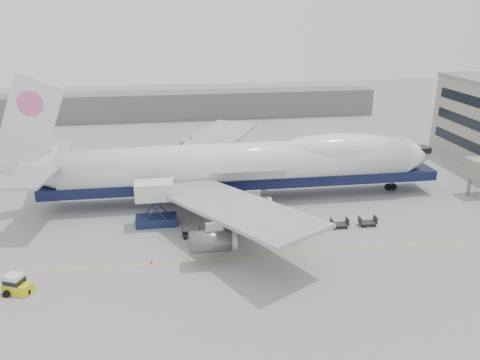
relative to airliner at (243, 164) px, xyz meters
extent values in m
plane|color=gray|center=(-0.64, -12.00, -5.62)|extent=(260.00, 260.00, 0.00)
cube|color=gold|center=(-0.64, -18.00, -5.62)|extent=(60.00, 0.15, 0.01)
cylinder|color=slate|center=(35.36, -4.00, -4.12)|extent=(0.50, 0.50, 3.00)
cube|color=slate|center=(-10.64, 58.00, -2.12)|extent=(110.00, 8.00, 7.00)
cylinder|color=white|center=(-0.64, 0.00, 0.08)|extent=(52.00, 6.40, 6.40)
cube|color=#0E1536|center=(0.36, 0.00, -2.48)|extent=(60.00, 5.76, 1.50)
cone|color=white|center=(28.36, 0.00, 0.08)|extent=(6.00, 6.40, 6.40)
cone|color=white|center=(-31.14, 0.00, 0.68)|extent=(9.00, 6.40, 6.40)
ellipsoid|color=white|center=(14.96, 0.00, 1.84)|extent=(20.67, 5.78, 4.56)
cube|color=white|center=(-29.64, 0.00, 7.58)|extent=(10.52, 0.50, 13.56)
cylinder|color=pink|center=(-29.14, 0.00, 10.08)|extent=(3.40, 0.30, 3.40)
cube|color=#9EA0A3|center=(-3.64, -14.28, -0.52)|extent=(20.35, 26.74, 2.26)
cube|color=#9EA0A3|center=(-3.64, 14.28, -0.52)|extent=(20.35, 26.74, 2.26)
cylinder|color=#595B60|center=(-6.64, 19.00, -2.72)|extent=(4.80, 2.60, 2.60)
cylinder|color=#595B60|center=(-0.64, 10.00, -2.72)|extent=(4.80, 2.60, 2.60)
cylinder|color=#595B60|center=(-0.64, -10.00, -2.72)|extent=(4.80, 2.60, 2.60)
cylinder|color=#595B60|center=(-6.64, -19.00, -2.72)|extent=(4.80, 2.60, 2.60)
cylinder|color=slate|center=(24.36, 0.00, -4.37)|extent=(0.36, 0.36, 2.50)
cylinder|color=black|center=(24.36, 0.00, -5.07)|extent=(1.10, 0.45, 1.10)
cylinder|color=slate|center=(-3.64, -3.00, -4.37)|extent=(0.36, 0.36, 2.50)
cylinder|color=black|center=(-3.64, -3.00, -5.07)|extent=(1.10, 0.45, 1.10)
cylinder|color=slate|center=(-3.64, 3.00, -4.37)|extent=(0.36, 0.36, 2.50)
cylinder|color=black|center=(-3.64, 3.00, -5.07)|extent=(1.10, 0.45, 1.10)
cube|color=#19234B|center=(-13.05, -7.50, -5.02)|extent=(5.55, 2.71, 1.22)
cube|color=silver|center=(-13.05, -7.50, -0.62)|extent=(5.11, 2.93, 2.43)
cube|color=#19234B|center=(-13.05, -8.72, -2.82)|extent=(3.93, 0.16, 4.35)
cube|color=#19234B|center=(-13.05, -6.28, -2.82)|extent=(3.93, 0.16, 4.35)
cube|color=slate|center=(-13.05, -5.73, -0.62)|extent=(2.67, 1.35, 0.15)
cylinder|color=black|center=(-15.04, -8.60, -5.13)|extent=(0.99, 0.39, 0.99)
cylinder|color=black|center=(-15.04, -6.40, -5.13)|extent=(0.99, 0.39, 0.99)
cylinder|color=black|center=(-11.06, -8.60, -5.13)|extent=(0.99, 0.39, 0.99)
cylinder|color=black|center=(-11.06, -6.40, -5.13)|extent=(0.99, 0.39, 0.99)
cube|color=yellow|center=(-26.93, -21.92, -5.07)|extent=(3.20, 2.49, 1.11)
cube|color=silver|center=(-27.21, -21.81, -4.06)|extent=(2.04, 1.93, 1.01)
cube|color=black|center=(-27.21, -21.81, -4.26)|extent=(2.17, 2.06, 0.51)
cylinder|color=black|center=(-27.95, -22.58, -5.27)|extent=(0.71, 0.30, 0.71)
cylinder|color=black|center=(-27.95, -21.27, -5.27)|extent=(0.71, 0.30, 0.71)
cylinder|color=black|center=(-25.92, -22.58, -5.27)|extent=(0.71, 0.30, 0.71)
cylinder|color=black|center=(-25.92, -21.27, -5.27)|extent=(0.71, 0.30, 0.71)
cone|color=#E6440C|center=(-13.49, -17.92, -5.35)|extent=(0.35, 0.35, 0.55)
cube|color=#E6440C|center=(-13.49, -17.92, -5.61)|extent=(0.37, 0.37, 0.03)
cube|color=#2D2D30|center=(-8.55, -12.01, -5.17)|extent=(2.30, 1.35, 0.18)
cube|color=#2D2D30|center=(-9.65, -12.01, -4.77)|extent=(0.08, 1.35, 0.90)
cube|color=#2D2D30|center=(-7.45, -12.01, -4.77)|extent=(0.08, 1.35, 0.90)
cylinder|color=black|center=(-9.40, -12.56, -5.47)|extent=(0.30, 0.12, 0.30)
cylinder|color=black|center=(-9.40, -11.46, -5.47)|extent=(0.30, 0.12, 0.30)
cylinder|color=black|center=(-7.70, -12.56, -5.47)|extent=(0.30, 0.12, 0.30)
cylinder|color=black|center=(-7.70, -11.46, -5.47)|extent=(0.30, 0.12, 0.30)
cube|color=#2D2D30|center=(-4.56, -12.01, -5.17)|extent=(2.30, 1.35, 0.18)
cube|color=#2D2D30|center=(-5.66, -12.01, -4.77)|extent=(0.08, 1.35, 0.90)
cube|color=#2D2D30|center=(-3.46, -12.01, -4.77)|extent=(0.08, 1.35, 0.90)
cylinder|color=black|center=(-5.41, -12.56, -5.47)|extent=(0.30, 0.12, 0.30)
cylinder|color=black|center=(-5.41, -11.46, -5.47)|extent=(0.30, 0.12, 0.30)
cylinder|color=black|center=(-3.71, -12.56, -5.47)|extent=(0.30, 0.12, 0.30)
cylinder|color=black|center=(-3.71, -11.46, -5.47)|extent=(0.30, 0.12, 0.30)
cube|color=#2D2D30|center=(-0.58, -12.01, -5.17)|extent=(2.30, 1.35, 0.18)
cube|color=#2D2D30|center=(-1.68, -12.01, -4.77)|extent=(0.08, 1.35, 0.90)
cube|color=#2D2D30|center=(0.52, -12.01, -4.77)|extent=(0.08, 1.35, 0.90)
cylinder|color=black|center=(-1.43, -12.56, -5.47)|extent=(0.30, 0.12, 0.30)
cylinder|color=black|center=(-1.43, -11.46, -5.47)|extent=(0.30, 0.12, 0.30)
cylinder|color=black|center=(0.27, -12.56, -5.47)|extent=(0.30, 0.12, 0.30)
cylinder|color=black|center=(0.27, -11.46, -5.47)|extent=(0.30, 0.12, 0.30)
cube|color=#2D2D30|center=(3.40, -12.01, -5.17)|extent=(2.30, 1.35, 0.18)
cube|color=#2D2D30|center=(2.30, -12.01, -4.77)|extent=(0.08, 1.35, 0.90)
cube|color=#2D2D30|center=(4.50, -12.01, -4.77)|extent=(0.08, 1.35, 0.90)
cylinder|color=black|center=(2.55, -12.56, -5.47)|extent=(0.30, 0.12, 0.30)
cylinder|color=black|center=(2.55, -11.46, -5.47)|extent=(0.30, 0.12, 0.30)
cylinder|color=black|center=(4.25, -12.56, -5.47)|extent=(0.30, 0.12, 0.30)
cylinder|color=black|center=(4.25, -11.46, -5.47)|extent=(0.30, 0.12, 0.30)
cube|color=#2D2D30|center=(7.39, -12.01, -5.17)|extent=(2.30, 1.35, 0.18)
cube|color=#2D2D30|center=(6.29, -12.01, -4.77)|extent=(0.08, 1.35, 0.90)
cube|color=#2D2D30|center=(8.49, -12.01, -4.77)|extent=(0.08, 1.35, 0.90)
cylinder|color=black|center=(6.54, -12.56, -5.47)|extent=(0.30, 0.12, 0.30)
cylinder|color=black|center=(6.54, -11.46, -5.47)|extent=(0.30, 0.12, 0.30)
cylinder|color=black|center=(8.24, -12.56, -5.47)|extent=(0.30, 0.12, 0.30)
cylinder|color=black|center=(8.24, -11.46, -5.47)|extent=(0.30, 0.12, 0.30)
cube|color=#2D2D30|center=(11.37, -12.01, -5.17)|extent=(2.30, 1.35, 0.18)
cube|color=#2D2D30|center=(10.27, -12.01, -4.77)|extent=(0.08, 1.35, 0.90)
cube|color=#2D2D30|center=(12.47, -12.01, -4.77)|extent=(0.08, 1.35, 0.90)
cylinder|color=black|center=(10.52, -12.56, -5.47)|extent=(0.30, 0.12, 0.30)
cylinder|color=black|center=(10.52, -11.46, -5.47)|extent=(0.30, 0.12, 0.30)
cylinder|color=black|center=(12.22, -12.56, -5.47)|extent=(0.30, 0.12, 0.30)
cylinder|color=black|center=(12.22, -11.46, -5.47)|extent=(0.30, 0.12, 0.30)
cube|color=#2D2D30|center=(15.36, -12.01, -5.17)|extent=(2.30, 1.35, 0.18)
cube|color=#2D2D30|center=(14.26, -12.01, -4.77)|extent=(0.08, 1.35, 0.90)
cube|color=#2D2D30|center=(16.46, -12.01, -4.77)|extent=(0.08, 1.35, 0.90)
cylinder|color=black|center=(14.51, -12.56, -5.47)|extent=(0.30, 0.12, 0.30)
cylinder|color=black|center=(14.51, -11.46, -5.47)|extent=(0.30, 0.12, 0.30)
cylinder|color=black|center=(16.21, -12.56, -5.47)|extent=(0.30, 0.12, 0.30)
cylinder|color=black|center=(16.21, -11.46, -5.47)|extent=(0.30, 0.12, 0.30)
camera|label=1|loc=(-10.22, -66.45, 22.23)|focal=35.00mm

